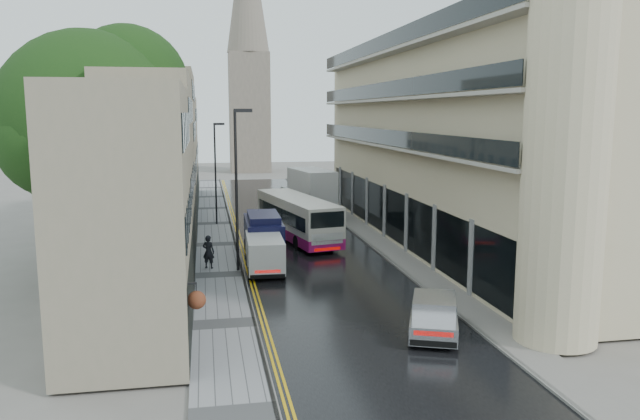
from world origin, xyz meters
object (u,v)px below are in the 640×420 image
object	(u,v)px
tree_far	(126,151)
white_van	(250,261)
lamp_post_far	(216,174)
lamp_post_near	(236,191)
tree_near	(90,153)
cream_bus	(297,227)
white_lorry	(304,197)
navy_van	(249,240)
pedestrian	(208,252)
silver_hatchback	(411,326)

from	to	relation	value
tree_far	white_van	distance (m)	17.59
lamp_post_far	tree_far	bearing A→B (deg)	177.53
lamp_post_far	lamp_post_near	bearing A→B (deg)	-110.04
tree_near	cream_bus	bearing A→B (deg)	23.68
tree_far	white_van	bearing A→B (deg)	-61.68
tree_far	white_lorry	xyz separation A→B (m)	(13.73, 2.53, -4.07)
tree_near	white_van	bearing A→B (deg)	-12.28
navy_van	pedestrian	distance (m)	2.77
tree_near	white_van	size ratio (longest dim) A/B	2.98
lamp_post_near	lamp_post_far	distance (m)	15.52
white_lorry	silver_hatchback	world-z (taller)	white_lorry
white_lorry	navy_van	xyz separation A→B (m)	(-5.51, -13.47, -0.72)
tree_near	silver_hatchback	xyz separation A→B (m)	(13.79, -12.75, -6.13)
white_lorry	silver_hatchback	bearing A→B (deg)	-101.04
tree_far	cream_bus	world-z (taller)	tree_far
pedestrian	navy_van	bearing A→B (deg)	-127.98
white_van	lamp_post_far	bearing A→B (deg)	96.43
white_lorry	cream_bus	bearing A→B (deg)	-112.15
cream_bus	lamp_post_near	bearing A→B (deg)	-140.22
silver_hatchback	navy_van	size ratio (longest dim) A/B	0.77
tree_near	white_van	xyz separation A→B (m)	(8.28, -1.80, -5.87)
pedestrian	lamp_post_far	world-z (taller)	lamp_post_far
lamp_post_near	tree_near	bearing A→B (deg)	-178.26
white_lorry	pedestrian	size ratio (longest dim) A/B	4.19
cream_bus	pedestrian	distance (m)	7.35
tree_near	lamp_post_near	xyz separation A→B (m)	(7.73, -0.00, -2.26)
cream_bus	white_van	xyz separation A→B (m)	(-3.64, -7.03, -0.48)
cream_bus	navy_van	bearing A→B (deg)	-148.64
cream_bus	white_lorry	world-z (taller)	white_lorry
tree_near	lamp_post_far	bearing A→B (deg)	66.15
white_lorry	navy_van	bearing A→B (deg)	-122.85
silver_hatchback	pedestrian	size ratio (longest dim) A/B	2.19
tree_far	lamp_post_far	bearing A→B (deg)	20.81
tree_near	white_lorry	size ratio (longest dim) A/B	1.70
tree_far	white_lorry	world-z (taller)	tree_far
white_van	pedestrian	bearing A→B (deg)	132.15
tree_far	lamp_post_far	xyz separation A→B (m)	(6.55, 2.49, -2.06)
cream_bus	white_lorry	xyz separation A→B (m)	(2.11, 10.31, 0.61)
tree_far	silver_hatchback	bearing A→B (deg)	-62.34
navy_van	pedestrian	world-z (taller)	navy_van
cream_bus	lamp_post_far	size ratio (longest dim) A/B	1.39
tree_far	silver_hatchback	xyz separation A→B (m)	(13.49, -25.75, -5.41)
cream_bus	white_van	distance (m)	7.93
navy_van	pedestrian	size ratio (longest dim) A/B	2.86
tree_far	lamp_post_far	size ratio (longest dim) A/B	1.54
tree_far	lamp_post_near	size ratio (longest dim) A/B	1.37
white_lorry	lamp_post_far	world-z (taller)	lamp_post_far
silver_hatchback	white_van	bearing A→B (deg)	138.05
silver_hatchback	lamp_post_far	bearing A→B (deg)	125.13
lamp_post_near	white_lorry	bearing A→B (deg)	69.67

